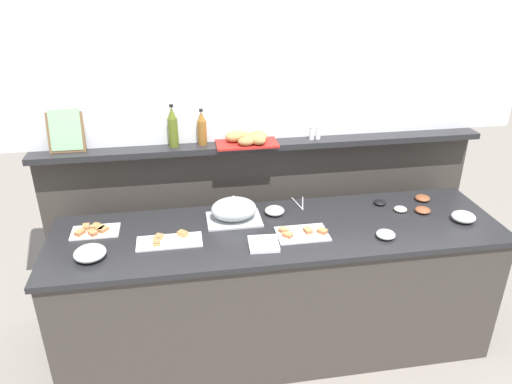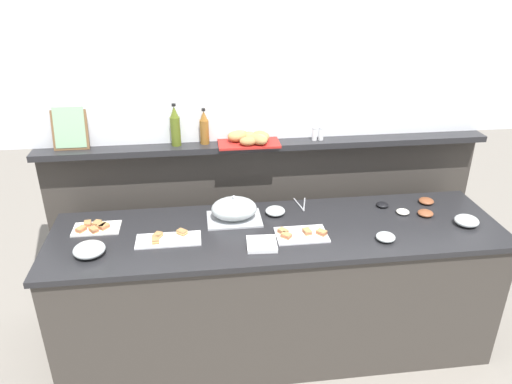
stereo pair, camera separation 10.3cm
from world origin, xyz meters
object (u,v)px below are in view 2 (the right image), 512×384
Objects in this scene: glass_bowl_small at (275,211)px; napkin_stack at (262,244)px; glass_bowl_large at (467,221)px; vinegar_bottle_amber at (204,128)px; sandwich_platter_front at (168,239)px; condiment_bowl_cream at (382,205)px; condiment_bowl_red at (426,213)px; pepper_shaker at (321,134)px; sandwich_platter_rear at (96,228)px; salt_shaker at (315,134)px; sandwich_platter_side at (301,234)px; glass_bowl_extra at (89,250)px; condiment_bowl_teal at (426,201)px; glass_bowl_medium at (386,237)px; bread_basket at (250,138)px; olive_oil_bottle at (175,127)px; condiment_bowl_dark at (403,212)px; framed_picture at (70,128)px; serving_cloche at (234,210)px; serving_tongs at (302,205)px.

glass_bowl_small is 0.39m from napkin_stack.
vinegar_bottle_amber reaches higher than glass_bowl_large.
condiment_bowl_cream is at bearing 10.42° from sandwich_platter_front.
vinegar_bottle_amber is at bearing 162.06° from condiment_bowl_red.
vinegar_bottle_amber reaches higher than pepper_shaker.
sandwich_platter_rear is 1.52m from salt_shaker.
sandwich_platter_side is 0.75m from pepper_shaker.
pepper_shaker is (0.77, -0.02, -0.06)m from vinegar_bottle_amber.
glass_bowl_small is 0.72× the size of glass_bowl_extra.
condiment_bowl_teal is at bearing -10.92° from vinegar_bottle_amber.
bread_basket is (-0.72, 0.67, 0.41)m from glass_bowl_medium.
glass_bowl_large is 0.37× the size of bread_basket.
glass_bowl_large is at bearing -0.01° from sandwich_platter_side.
condiment_bowl_cream is 1.45m from olive_oil_bottle.
glass_bowl_medium is 1.47m from olive_oil_bottle.
vinegar_bottle_amber is (-0.29, 0.68, 0.49)m from napkin_stack.
sandwich_platter_rear is at bearing 168.59° from glass_bowl_medium.
glass_bowl_medium is at bearing -30.33° from olive_oil_bottle.
condiment_bowl_dark is 0.15m from condiment_bowl_cream.
glass_bowl_large reaches higher than sandwich_platter_front.
napkin_stack is (-0.73, 0.03, -0.01)m from glass_bowl_medium.
sandwich_platter_rear is 2.07m from condiment_bowl_red.
glass_bowl_large reaches higher than condiment_bowl_red.
sandwich_platter_side is 1.30× the size of vinegar_bottle_amber.
condiment_bowl_dark is 0.14m from condiment_bowl_red.
glass_bowl_extra is (-2.25, -0.06, 0.01)m from glass_bowl_large.
sandwich_platter_rear is 1.00× the size of framed_picture.
glass_bowl_small is at bearing -14.40° from framed_picture.
serving_cloche is 1.23× the size of olive_oil_bottle.
serving_tongs is 0.66× the size of framed_picture.
glass_bowl_medium reaches higher than sandwich_platter_front.
condiment_bowl_dark is at bearing 5.48° from sandwich_platter_front.
pepper_shaker is at bearing 27.11° from sandwich_platter_front.
serving_cloche is 1.93× the size of glass_bowl_extra.
condiment_bowl_dark is 0.84× the size of condiment_bowl_teal.
sandwich_platter_side reaches higher than napkin_stack.
sandwich_platter_rear is at bearing -177.73° from condiment_bowl_cream.
olive_oil_bottle is at bearing 178.96° from salt_shaker.
serving_tongs is 2.13× the size of salt_shaker.
condiment_bowl_teal is at bearing 18.62° from sandwich_platter_side.
condiment_bowl_red is (0.23, -0.15, 0.00)m from condiment_bowl_cream.
sandwich_platter_front is 0.94m from serving_tongs.
sandwich_platter_rear is at bearing 174.22° from glass_bowl_large.
sandwich_platter_side is 1.65× the size of serving_tongs.
glass_bowl_large reaches higher than glass_bowl_medium.
framed_picture reaches higher than serving_cloche.
condiment_bowl_teal is 0.36× the size of framed_picture.
condiment_bowl_red is (1.63, 0.10, 0.01)m from sandwich_platter_front.
condiment_bowl_red is at bearing -17.54° from serving_tongs.
glass_bowl_extra reaches higher than condiment_bowl_dark.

